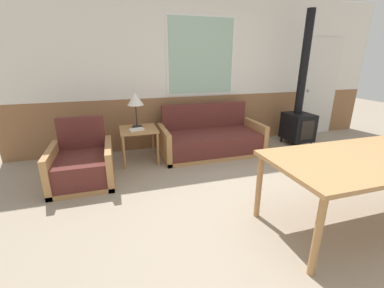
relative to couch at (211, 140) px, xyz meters
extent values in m
plane|color=gray|center=(0.20, -2.03, -0.24)|extent=(16.00, 16.00, 0.00)
cube|color=#8E603D|center=(0.20, 0.60, 0.22)|extent=(7.20, 0.06, 0.94)
cube|color=silver|center=(0.20, 0.60, 1.57)|extent=(7.20, 0.06, 1.76)
cube|color=white|center=(0.00, 0.56, 1.40)|extent=(1.27, 0.01, 1.36)
cube|color=#99BCA8|center=(0.00, 0.56, 1.40)|extent=(1.19, 0.02, 1.28)
cube|color=#B27F4C|center=(0.00, -0.03, -0.21)|extent=(1.75, 0.84, 0.06)
cube|color=#5B2823|center=(0.00, -0.05, -0.02)|extent=(1.59, 0.76, 0.33)
cube|color=#5B2823|center=(0.00, 0.34, 0.37)|extent=(1.59, 0.10, 0.45)
cube|color=#B27F4C|center=(-0.83, -0.03, 0.02)|extent=(0.08, 0.84, 0.53)
cube|color=#B27F4C|center=(0.83, -0.03, 0.02)|extent=(0.08, 0.84, 0.53)
cube|color=#B27F4C|center=(-2.06, -0.55, -0.21)|extent=(0.79, 0.87, 0.06)
cube|color=#5B2823|center=(-2.06, -0.57, -0.03)|extent=(0.63, 0.79, 0.31)
cube|color=#5B2823|center=(-2.06, -0.16, 0.36)|extent=(0.63, 0.10, 0.46)
cube|color=#B27F4C|center=(-2.42, -0.55, 0.01)|extent=(0.08, 0.87, 0.51)
cube|color=#B27F4C|center=(-1.70, -0.55, 0.01)|extent=(0.08, 0.87, 0.51)
cube|color=#B27F4C|center=(-1.24, 0.02, 0.29)|extent=(0.58, 0.58, 0.03)
cylinder|color=#B27F4C|center=(-1.50, -0.24, 0.01)|extent=(0.04, 0.04, 0.52)
cylinder|color=#B27F4C|center=(-0.98, -0.24, 0.01)|extent=(0.04, 0.04, 0.52)
cylinder|color=#B27F4C|center=(-1.50, 0.28, 0.01)|extent=(0.04, 0.04, 0.52)
cylinder|color=#B27F4C|center=(-0.98, 0.28, 0.01)|extent=(0.04, 0.04, 0.52)
cylinder|color=#262628|center=(-1.25, 0.12, 0.31)|extent=(0.16, 0.16, 0.02)
cylinder|color=#262628|center=(-1.25, 0.12, 0.49)|extent=(0.02, 0.02, 0.34)
cone|color=silver|center=(-1.25, 0.12, 0.76)|extent=(0.26, 0.26, 0.20)
cube|color=white|center=(-1.27, -0.08, 0.32)|extent=(0.24, 0.17, 0.02)
cube|color=#B27F4C|center=(0.76, -2.35, 0.48)|extent=(2.06, 0.95, 0.04)
cylinder|color=#B27F4C|center=(-0.21, -2.76, 0.11)|extent=(0.06, 0.06, 0.70)
cylinder|color=#B27F4C|center=(-0.21, -1.94, 0.11)|extent=(0.06, 0.06, 0.70)
cylinder|color=black|center=(1.61, -0.23, -0.19)|extent=(0.04, 0.04, 0.10)
cylinder|color=black|center=(1.97, -0.23, -0.19)|extent=(0.04, 0.04, 0.10)
cylinder|color=black|center=(1.61, 0.19, -0.19)|extent=(0.04, 0.04, 0.10)
cylinder|color=black|center=(1.97, 0.19, -0.19)|extent=(0.04, 0.04, 0.10)
cube|color=black|center=(1.79, -0.02, 0.11)|extent=(0.45, 0.53, 0.51)
cube|color=black|center=(1.79, -0.29, 0.11)|extent=(0.27, 0.01, 0.36)
cylinder|color=black|center=(1.79, 0.03, 1.27)|extent=(0.15, 0.15, 1.81)
cube|color=silver|center=(2.69, 0.55, 0.76)|extent=(0.87, 0.04, 2.01)
sphere|color=silver|center=(2.38, 0.51, 0.72)|extent=(0.06, 0.06, 0.06)
camera|label=1|loc=(-1.58, -4.01, 1.39)|focal=24.00mm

